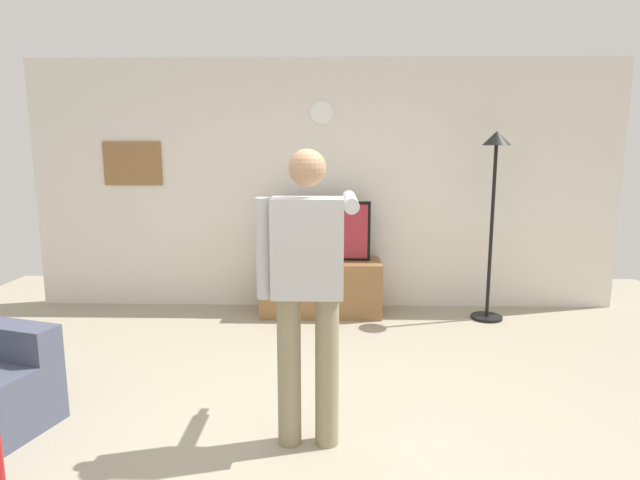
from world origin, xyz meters
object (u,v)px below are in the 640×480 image
object	(u,v)px
television	(321,231)
wall_clock	(322,113)
floor_lamp	(494,187)
tv_stand	(321,287)
person_standing_nearer_lamp	(308,282)
framed_picture	(133,163)

from	to	relation	value
television	wall_clock	xyz separation A→B (m)	(0.00, 0.24, 1.24)
television	floor_lamp	size ratio (longest dim) A/B	0.54
tv_stand	wall_clock	distance (m)	1.86
television	person_standing_nearer_lamp	world-z (taller)	person_standing_nearer_lamp
television	floor_lamp	bearing A→B (deg)	-5.82
framed_picture	floor_lamp	bearing A→B (deg)	-6.40
floor_lamp	tv_stand	bearing A→B (deg)	175.70
wall_clock	framed_picture	size ratio (longest dim) A/B	0.38
wall_clock	person_standing_nearer_lamp	world-z (taller)	wall_clock
television	framed_picture	world-z (taller)	framed_picture
wall_clock	floor_lamp	size ratio (longest dim) A/B	0.13
wall_clock	person_standing_nearer_lamp	xyz separation A→B (m)	(-0.02, -2.80, -1.13)
television	floor_lamp	distance (m)	1.81
television	wall_clock	size ratio (longest dim) A/B	4.28
floor_lamp	person_standing_nearer_lamp	world-z (taller)	floor_lamp
tv_stand	television	xyz separation A→B (m)	(0.00, 0.05, 0.60)
framed_picture	person_standing_nearer_lamp	size ratio (longest dim) A/B	0.36
tv_stand	floor_lamp	xyz separation A→B (m)	(1.74, -0.13, 1.09)
television	wall_clock	distance (m)	1.26
framed_picture	wall_clock	bearing A→B (deg)	-0.14
television	framed_picture	bearing A→B (deg)	173.12
tv_stand	floor_lamp	distance (m)	2.05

